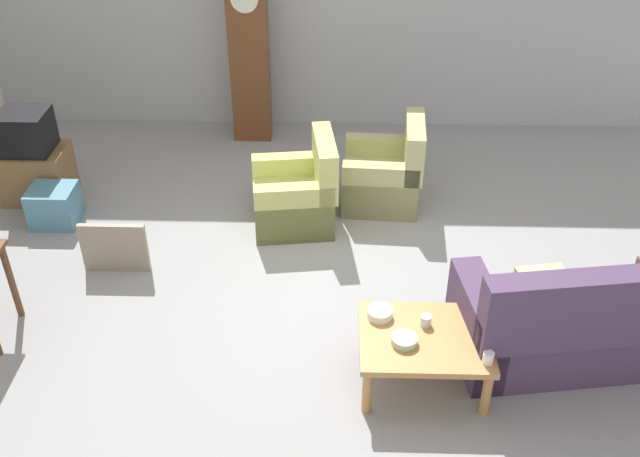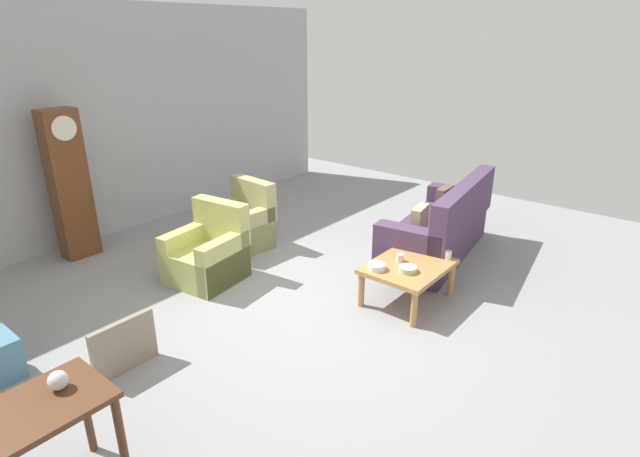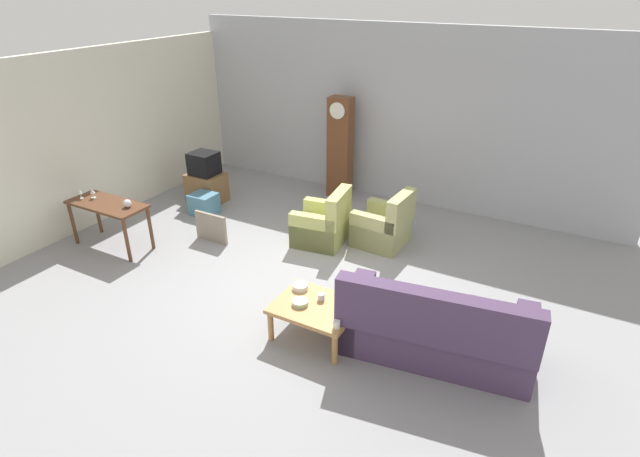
% 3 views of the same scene
% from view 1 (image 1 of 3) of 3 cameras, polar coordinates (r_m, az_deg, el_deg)
% --- Properties ---
extents(ground_plane, '(10.40, 10.40, 0.00)m').
position_cam_1_polar(ground_plane, '(6.31, 0.40, -5.80)').
color(ground_plane, gray).
extents(couch_floral, '(2.20, 1.17, 1.04)m').
position_cam_1_polar(couch_floral, '(5.98, 20.94, -6.78)').
color(couch_floral, '#4C3856').
rests_on(couch_floral, ground_plane).
extents(armchair_olive_near, '(0.88, 0.86, 0.92)m').
position_cam_1_polar(armchair_olive_near, '(7.15, -1.78, 2.56)').
color(armchair_olive_near, '#B7BC66').
rests_on(armchair_olive_near, ground_plane).
extents(armchair_olive_far, '(0.83, 0.81, 0.92)m').
position_cam_1_polar(armchair_olive_far, '(7.51, 5.17, 4.12)').
color(armchair_olive_far, tan).
rests_on(armchair_olive_far, ground_plane).
extents(coffee_table_wood, '(0.96, 0.76, 0.44)m').
position_cam_1_polar(coffee_table_wood, '(5.44, 8.22, -8.84)').
color(coffee_table_wood, '#B27F47').
rests_on(coffee_table_wood, ground_plane).
extents(grandfather_clock, '(0.44, 0.30, 1.94)m').
position_cam_1_polar(grandfather_clock, '(8.59, -5.56, 13.05)').
color(grandfather_clock, brown).
rests_on(grandfather_clock, ground_plane).
extents(tv_stand_cabinet, '(0.68, 0.52, 0.55)m').
position_cam_1_polar(tv_stand_cabinet, '(8.14, -21.40, 4.05)').
color(tv_stand_cabinet, brown).
rests_on(tv_stand_cabinet, ground_plane).
extents(tv_crt, '(0.48, 0.44, 0.42)m').
position_cam_1_polar(tv_crt, '(7.93, -22.13, 7.08)').
color(tv_crt, black).
rests_on(tv_crt, tv_stand_cabinet).
extents(framed_picture_leaning, '(0.60, 0.05, 0.49)m').
position_cam_1_polar(framed_picture_leaning, '(6.78, -15.86, -1.47)').
color(framed_picture_leaning, gray).
rests_on(framed_picture_leaning, ground_plane).
extents(storage_box_blue, '(0.44, 0.40, 0.38)m').
position_cam_1_polar(storage_box_blue, '(7.68, -20.18, 1.71)').
color(storage_box_blue, teal).
rests_on(storage_box_blue, ground_plane).
extents(cup_white_porcelain, '(0.08, 0.08, 0.09)m').
position_cam_1_polar(cup_white_porcelain, '(5.24, 13.09, -9.86)').
color(cup_white_porcelain, white).
rests_on(cup_white_porcelain, coffee_table_wood).
extents(cup_blue_rimmed, '(0.08, 0.08, 0.09)m').
position_cam_1_polar(cup_blue_rimmed, '(5.45, 8.32, -7.17)').
color(cup_blue_rimmed, silver).
rests_on(cup_blue_rimmed, coffee_table_wood).
extents(bowl_white_stacked, '(0.19, 0.19, 0.07)m').
position_cam_1_polar(bowl_white_stacked, '(5.49, 4.72, -6.65)').
color(bowl_white_stacked, white).
rests_on(bowl_white_stacked, coffee_table_wood).
extents(bowl_shallow_green, '(0.19, 0.19, 0.06)m').
position_cam_1_polar(bowl_shallow_green, '(5.30, 6.65, -8.70)').
color(bowl_shallow_green, '#B2C69E').
rests_on(bowl_shallow_green, coffee_table_wood).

